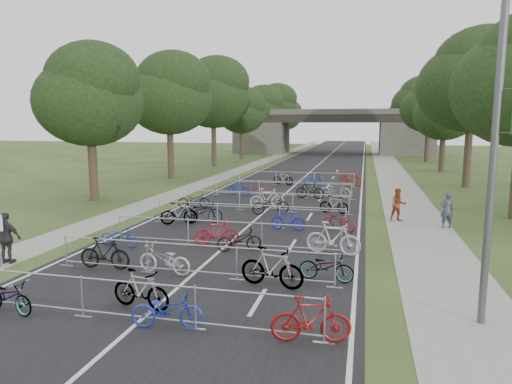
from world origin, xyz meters
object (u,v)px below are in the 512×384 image
lamppost (495,151)px  pedestrian_c (7,238)px  bike_0 (9,297)px  pedestrian_a (447,210)px  pedestrian_b (398,205)px  bike_1 (141,290)px  bike_2 (167,310)px  overpass_bridge (332,132)px

lamppost → pedestrian_c: size_ratio=4.49×
pedestrian_c → bike_0: bearing=128.2°
pedestrian_a → pedestrian_c: 18.60m
bike_0 → pedestrian_b: (10.63, 14.14, 0.39)m
lamppost → pedestrian_b: bearing=96.0°
bike_0 → pedestrian_c: 4.86m
bike_1 → pedestrian_b: 15.05m
lamppost → pedestrian_a: 11.42m
bike_1 → bike_2: bike_1 is taller
pedestrian_b → pedestrian_c: size_ratio=0.91×
bike_1 → pedestrian_a: size_ratio=1.02×
overpass_bridge → bike_0: (-3.56, -65.21, -3.09)m
bike_2 → pedestrian_c: pedestrian_c is taller
overpass_bridge → lamppost: bearing=-82.5°
overpass_bridge → bike_0: size_ratio=18.43×
overpass_bridge → pedestrian_b: overpass_bridge is taller
overpass_bridge → pedestrian_c: (-6.80, -61.62, -2.62)m
pedestrian_a → pedestrian_c: size_ratio=0.95×
overpass_bridge → pedestrian_c: 62.05m
lamppost → pedestrian_b: lamppost is taller
bike_0 → pedestrian_b: 17.70m
bike_1 → pedestrian_a: pedestrian_a is taller
lamppost → bike_1: size_ratio=4.62×
overpass_bridge → bike_1: overpass_bridge is taller
bike_0 → pedestrian_c: pedestrian_c is taller
lamppost → pedestrian_c: 15.56m
lamppost → pedestrian_a: bearing=85.4°
pedestrian_b → pedestrian_a: bearing=-38.6°
bike_1 → pedestrian_c: size_ratio=0.97×
bike_2 → pedestrian_c: (-7.65, 3.48, 0.45)m
overpass_bridge → bike_1: (-0.33, -64.17, -3.00)m
bike_0 → pedestrian_c: size_ratio=0.92×
overpass_bridge → pedestrian_c: size_ratio=16.94×
lamppost → bike_2: (-7.48, -2.09, -3.82)m
pedestrian_b → lamppost: bearing=-95.9°
bike_1 → pedestrian_b: pedestrian_b is taller
overpass_bridge → bike_2: 65.17m
overpass_bridge → bike_0: bearing=-93.1°
overpass_bridge → bike_0: overpass_bridge is taller
overpass_bridge → bike_2: (0.85, -65.09, -3.07)m
pedestrian_c → lamppost: bearing=170.9°
bike_0 → bike_2: bearing=-77.1°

